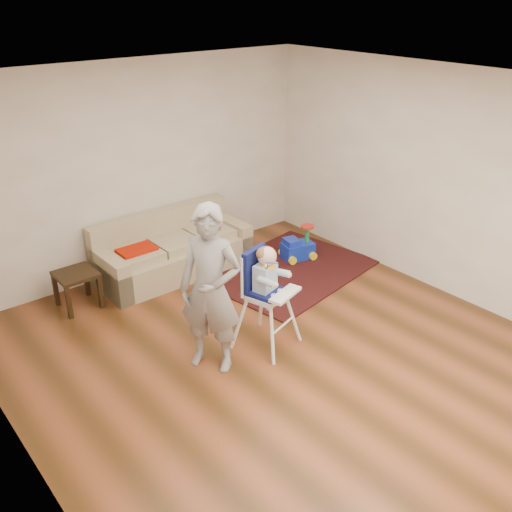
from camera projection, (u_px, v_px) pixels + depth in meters
ground at (280, 356)px, 5.90m from camera, size 5.50×5.50×0.00m
room_envelope at (248, 169)px, 5.45m from camera, size 5.04×5.52×2.72m
sofa at (173, 246)px, 7.42m from camera, size 2.03×0.84×0.78m
side_table at (78, 290)px, 6.71m from camera, size 0.45×0.45×0.45m
area_rug at (288, 270)px, 7.64m from camera, size 2.38×1.94×0.02m
ride_on_toy at (298, 243)px, 7.86m from camera, size 0.48×0.39×0.47m
toy_ball at (272, 288)px, 7.04m from camera, size 0.14×0.14×0.14m
high_chair at (266, 299)px, 5.86m from camera, size 0.66×0.66×1.15m
adult at (211, 290)px, 5.41m from camera, size 0.69×0.75×1.71m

